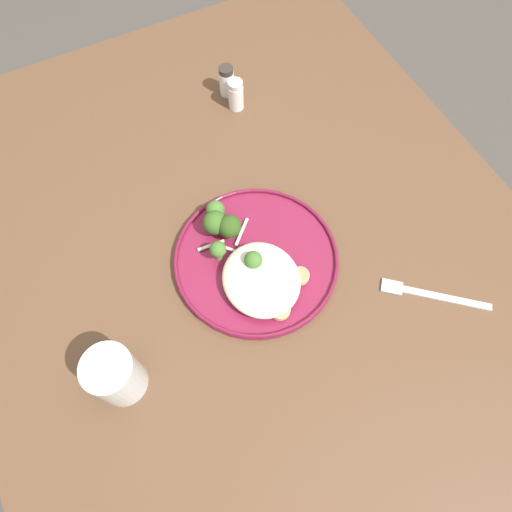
{
  "coord_description": "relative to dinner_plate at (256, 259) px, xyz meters",
  "views": [
    {
      "loc": [
        -0.28,
        0.17,
        1.48
      ],
      "look_at": [
        0.04,
        0.01,
        0.76
      ],
      "focal_mm": 32.46,
      "sensor_mm": 36.0,
      "label": 1
    }
  ],
  "objects": [
    {
      "name": "salt_shaker",
      "position": [
        0.34,
        -0.13,
        0.02
      ],
      "size": [
        0.03,
        0.03,
        0.07
      ],
      "color": "white",
      "rests_on": "wooden_dining_table"
    },
    {
      "name": "seared_scallop_tilted_round",
      "position": [
        -0.07,
        -0.05,
        0.01
      ],
      "size": [
        0.03,
        0.03,
        0.01
      ],
      "color": "#E5C689",
      "rests_on": "dinner_plate"
    },
    {
      "name": "seared_scallop_large_seared",
      "position": [
        -0.11,
        0.01,
        0.01
      ],
      "size": [
        0.03,
        0.03,
        0.01
      ],
      "color": "#E5C689",
      "rests_on": "dinner_plate"
    },
    {
      "name": "broccoli_floret_right_tilted",
      "position": [
        -0.02,
        0.01,
        0.04
      ],
      "size": [
        0.03,
        0.03,
        0.05
      ],
      "color": "#89A356",
      "rests_on": "dinner_plate"
    },
    {
      "name": "onion_sliver_short_strip",
      "position": [
        0.06,
        -0.0,
        0.01
      ],
      "size": [
        0.04,
        0.05,
        0.0
      ],
      "primitive_type": "cube",
      "rotation": [
        0.0,
        0.0,
        5.47
      ],
      "color": "silver",
      "rests_on": "dinner_plate"
    },
    {
      "name": "seared_scallop_left_edge",
      "position": [
        -0.07,
        0.0,
        0.01
      ],
      "size": [
        0.02,
        0.02,
        0.02
      ],
      "color": "#E5C689",
      "rests_on": "dinner_plate"
    },
    {
      "name": "broccoli_floret_rear_charred",
      "position": [
        0.03,
        0.06,
        0.03
      ],
      "size": [
        0.03,
        0.03,
        0.05
      ],
      "color": "#7A994C",
      "rests_on": "dinner_plate"
    },
    {
      "name": "pepper_shaker",
      "position": [
        0.39,
        -0.13,
        0.02
      ],
      "size": [
        0.03,
        0.03,
        0.07
      ],
      "color": "white",
      "rests_on": "wooden_dining_table"
    },
    {
      "name": "wooden_dining_table",
      "position": [
        -0.04,
        -0.01,
        -0.09
      ],
      "size": [
        1.4,
        1.0,
        0.74
      ],
      "color": "brown",
      "rests_on": "ground"
    },
    {
      "name": "seared_scallop_right_edge",
      "position": [
        -0.01,
        0.02,
        0.01
      ],
      "size": [
        0.03,
        0.03,
        0.02
      ],
      "color": "#E5C689",
      "rests_on": "dinner_plate"
    },
    {
      "name": "broccoli_floret_center_pile",
      "position": [
        0.06,
        0.02,
        0.03
      ],
      "size": [
        0.04,
        0.04,
        0.05
      ],
      "color": "#89A356",
      "rests_on": "dinner_plate"
    },
    {
      "name": "seared_scallop_tiny_bay",
      "position": [
        -0.03,
        0.06,
        0.01
      ],
      "size": [
        0.03,
        0.03,
        0.02
      ],
      "color": "#DBB77A",
      "rests_on": "dinner_plate"
    },
    {
      "name": "dinner_fork",
      "position": [
        -0.19,
        -0.24,
        -0.01
      ],
      "size": [
        0.13,
        0.15,
        0.0
      ],
      "color": "silver",
      "rests_on": "wooden_dining_table"
    },
    {
      "name": "onion_sliver_long_sliver",
      "position": [
        0.03,
        0.03,
        0.01
      ],
      "size": [
        0.04,
        0.04,
        0.0
      ],
      "primitive_type": "cube",
      "rotation": [
        0.0,
        0.0,
        0.73
      ],
      "color": "silver",
      "rests_on": "dinner_plate"
    },
    {
      "name": "onion_sliver_curled_piece",
      "position": [
        0.06,
        0.06,
        0.01
      ],
      "size": [
        0.01,
        0.05,
        0.0
      ],
      "primitive_type": "cube",
      "rotation": [
        0.0,
        0.0,
        4.63
      ],
      "color": "silver",
      "rests_on": "dinner_plate"
    },
    {
      "name": "noodle_bed",
      "position": [
        -0.05,
        0.01,
        0.02
      ],
      "size": [
        0.14,
        0.13,
        0.04
      ],
      "color": "beige",
      "rests_on": "dinner_plate"
    },
    {
      "name": "dinner_plate",
      "position": [
        0.0,
        0.0,
        0.0
      ],
      "size": [
        0.29,
        0.29,
        0.02
      ],
      "color": "maroon",
      "rests_on": "wooden_dining_table"
    },
    {
      "name": "water_glass",
      "position": [
        -0.1,
        0.28,
        0.04
      ],
      "size": [
        0.08,
        0.08,
        0.11
      ],
      "color": "silver",
      "rests_on": "wooden_dining_table"
    },
    {
      "name": "broccoli_floret_small_sprig",
      "position": [
        0.11,
        0.03,
        0.03
      ],
      "size": [
        0.03,
        0.03,
        0.05
      ],
      "color": "#89A356",
      "rests_on": "dinner_plate"
    },
    {
      "name": "ground",
      "position": [
        -0.04,
        -0.01,
        -0.75
      ],
      "size": [
        6.0,
        6.0,
        0.0
      ],
      "primitive_type": "plane",
      "color": "#47423D"
    },
    {
      "name": "seared_scallop_half_hidden",
      "position": [
        -0.05,
        0.04,
        0.01
      ],
      "size": [
        0.02,
        0.02,
        0.01
      ],
      "color": "#E5C689",
      "rests_on": "dinner_plate"
    },
    {
      "name": "onion_sliver_pale_crescent",
      "position": [
        -0.0,
        -0.01,
        0.01
      ],
      "size": [
        0.04,
        0.01,
        0.0
      ],
      "primitive_type": "cube",
      "rotation": [
        0.0,
        0.0,
        3.29
      ],
      "color": "silver",
      "rests_on": "dinner_plate"
    },
    {
      "name": "broccoli_floret_split_head",
      "position": [
        0.08,
        0.04,
        0.03
      ],
      "size": [
        0.04,
        0.04,
        0.05
      ],
      "color": "#7A994C",
      "rests_on": "dinner_plate"
    },
    {
      "name": "seared_scallop_front_small",
      "position": [
        -0.04,
        0.01,
        0.01
      ],
      "size": [
        0.03,
        0.03,
        0.01
      ],
      "color": "beige",
      "rests_on": "dinner_plate"
    }
  ]
}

